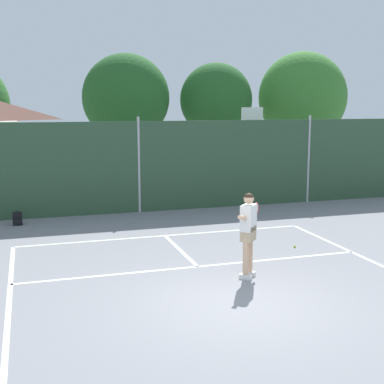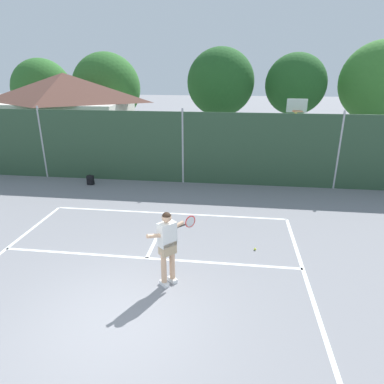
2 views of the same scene
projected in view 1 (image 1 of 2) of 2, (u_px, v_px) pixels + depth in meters
ground_plane at (238, 305)px, 9.94m from camera, size 120.00×120.00×0.00m
court_markings at (226, 293)px, 10.55m from camera, size 8.30×11.10×0.01m
chainlink_fence at (139, 167)px, 18.16m from camera, size 26.09×0.09×3.27m
basketball_hoop at (251, 139)px, 21.18m from camera, size 0.90×0.67×3.55m
treeline_backdrop at (117, 101)px, 26.04m from camera, size 26.53×4.39×6.47m
tennis_player at (248, 227)px, 11.36m from camera, size 0.96×1.14×1.85m
tennis_ball at (295, 246)px, 13.89m from camera, size 0.07×0.07×0.07m
backpack_black at (17, 219)px, 16.42m from camera, size 0.28×0.24×0.46m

